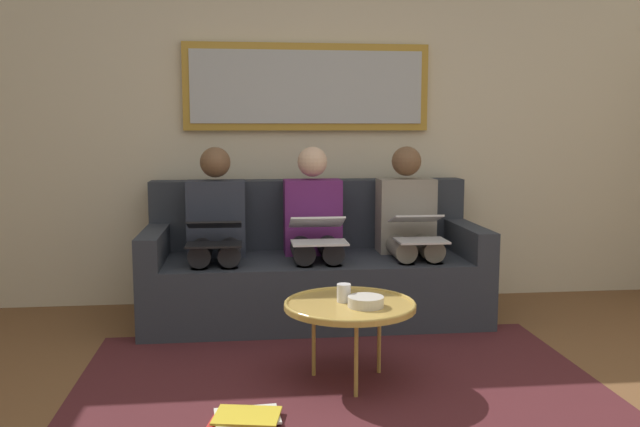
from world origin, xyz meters
The scene contains 14 objects.
wall_rear centered at (0.00, -2.60, 1.30)m, with size 6.00×0.12×2.60m, color beige.
area_rug centered at (0.00, -0.85, 0.00)m, with size 2.60×1.80×0.01m, color #4C1E23.
couch centered at (0.00, -2.12, 0.31)m, with size 2.20×0.90×0.90m.
framed_mirror centered at (0.00, -2.51, 1.55)m, with size 1.74×0.05×0.61m.
coffee_table centered at (-0.06, -0.90, 0.39)m, with size 0.65×0.65×0.41m.
cup centered at (-0.03, -0.94, 0.45)m, with size 0.07×0.07×0.09m, color silver.
bowl centered at (-0.12, -0.83, 0.43)m, with size 0.18×0.18×0.05m, color beige.
person_left centered at (-0.64, -2.05, 0.61)m, with size 0.38×0.58×1.14m.
laptop_silver centered at (-0.64, -1.81, 0.63)m, with size 0.31×0.38×0.16m.
person_middle centered at (0.00, -2.05, 0.61)m, with size 0.38×0.58×1.14m.
laptop_white centered at (0.00, -1.81, 0.63)m, with size 0.34×0.36×0.16m.
person_right centered at (0.64, -2.05, 0.61)m, with size 0.38×0.58×1.14m.
laptop_black centered at (0.64, -1.80, 0.62)m, with size 0.33×0.33×0.14m.
magazine_stack centered at (0.46, -0.50, 0.02)m, with size 0.33×0.26×0.03m.
Camera 1 is at (0.45, 2.28, 1.27)m, focal length 37.51 mm.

